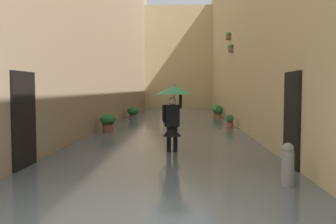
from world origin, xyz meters
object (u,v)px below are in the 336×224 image
(potted_plant_mid_right, at_px, (133,112))
(potted_plant_mid_left, at_px, (219,111))
(potted_plant_near_left, at_px, (230,121))
(potted_plant_near_right, at_px, (108,123))
(person_wading, at_px, (173,105))
(mooring_bollard, at_px, (288,167))
(potted_plant_far_left, at_px, (217,110))

(potted_plant_mid_right, bearing_deg, potted_plant_mid_left, -172.07)
(potted_plant_mid_left, relative_size, potted_plant_near_left, 1.18)
(potted_plant_mid_left, height_order, potted_plant_near_right, potted_plant_mid_left)
(person_wading, bearing_deg, potted_plant_near_left, -109.83)
(potted_plant_near_left, height_order, mooring_bollard, mooring_bollard)
(person_wading, height_order, potted_plant_near_right, person_wading)
(person_wading, relative_size, potted_plant_mid_right, 2.54)
(potted_plant_mid_right, bearing_deg, potted_plant_near_left, 137.52)
(potted_plant_near_right, bearing_deg, potted_plant_mid_right, -90.52)
(potted_plant_mid_left, bearing_deg, mooring_bollard, 89.15)
(potted_plant_near_right, distance_m, potted_plant_near_left, 5.49)
(person_wading, height_order, potted_plant_near_left, person_wading)
(potted_plant_near_right, distance_m, mooring_bollard, 9.23)
(potted_plant_far_left, distance_m, potted_plant_near_right, 9.88)
(potted_plant_mid_right, height_order, potted_plant_far_left, potted_plant_far_left)
(person_wading, bearing_deg, potted_plant_mid_right, -76.39)
(potted_plant_mid_right, bearing_deg, potted_plant_near_right, 89.48)
(person_wading, distance_m, potted_plant_near_left, 6.98)
(potted_plant_near_left, distance_m, mooring_bollard, 9.89)
(potted_plant_mid_left, height_order, potted_plant_far_left, potted_plant_far_left)
(potted_plant_near_left, bearing_deg, person_wading, 70.17)
(person_wading, xyz_separation_m, potted_plant_far_left, (-2.31, -12.93, -0.89))
(person_wading, xyz_separation_m, potted_plant_near_left, (-2.34, -6.50, -1.03))
(potted_plant_mid_left, relative_size, potted_plant_far_left, 0.93)
(potted_plant_far_left, xyz_separation_m, potted_plant_near_right, (5.06, 8.49, -0.03))
(person_wading, relative_size, potted_plant_near_left, 2.91)
(potted_plant_mid_right, bearing_deg, potted_plant_far_left, -159.90)
(person_wading, bearing_deg, mooring_bollard, 122.21)
(potted_plant_mid_left, distance_m, mooring_bollard, 15.20)
(potted_plant_mid_right, relative_size, potted_plant_near_right, 0.97)
(potted_plant_near_left, bearing_deg, potted_plant_mid_left, -90.21)
(potted_plant_mid_left, distance_m, potted_plant_far_left, 1.13)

